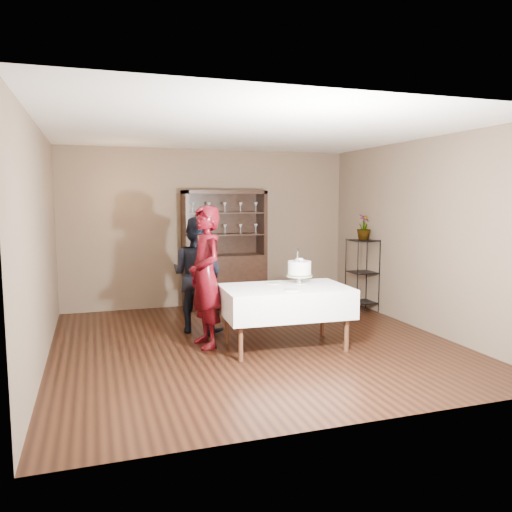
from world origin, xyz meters
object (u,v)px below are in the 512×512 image
object	(u,v)px
china_hutch	(224,268)
cake	(299,270)
cake_table	(285,301)
woman	(206,277)
man	(197,275)
plant_etagere	(362,272)
potted_plant	(364,227)

from	to	relation	value
china_hutch	cake	distance (m)	2.46
cake_table	woman	xyz separation A→B (m)	(-0.93, 0.37, 0.30)
china_hutch	man	bearing A→B (deg)	-117.92
woman	man	bearing A→B (deg)	168.17
woman	plant_etagere	bearing A→B (deg)	102.63
plant_etagere	woman	bearing A→B (deg)	-158.47
plant_etagere	man	xyz separation A→B (m)	(-2.85, -0.41, 0.16)
cake_table	man	distance (m)	1.43
cake	plant_etagere	bearing A→B (deg)	38.45
woman	china_hutch	bearing A→B (deg)	150.78
china_hutch	cake_table	xyz separation A→B (m)	(0.11, -2.57, -0.07)
man	potted_plant	distance (m)	2.98
man	plant_etagere	bearing A→B (deg)	-128.23
china_hutch	woman	world-z (taller)	china_hutch
plant_etagere	man	world-z (taller)	man
man	cake_table	bearing A→B (deg)	172.41
china_hutch	woman	distance (m)	2.35
plant_etagere	man	distance (m)	2.89
cake_table	woman	size ratio (longest dim) A/B	0.89
cake_table	man	xyz separation A→B (m)	(-0.89, 1.10, 0.21)
cake_table	potted_plant	xyz separation A→B (m)	(2.00, 1.56, 0.80)
woman	cake_table	bearing A→B (deg)	59.11
china_hutch	potted_plant	world-z (taller)	china_hutch
china_hutch	cake_table	world-z (taller)	china_hutch
plant_etagere	cake	size ratio (longest dim) A/B	2.62
plant_etagere	man	bearing A→B (deg)	-171.82
cake_table	plant_etagere	bearing A→B (deg)	37.63
potted_plant	china_hutch	bearing A→B (deg)	154.40
potted_plant	plant_etagere	bearing A→B (deg)	-127.65
woman	man	distance (m)	0.74
cake_table	potted_plant	size ratio (longest dim) A/B	3.81
woman	man	world-z (taller)	woman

